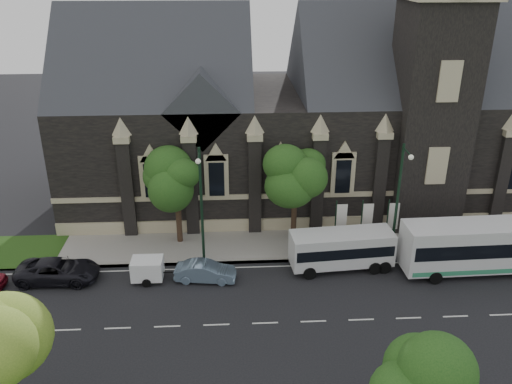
{
  "coord_description": "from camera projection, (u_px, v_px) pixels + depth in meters",
  "views": [
    {
      "loc": [
        -2.02,
        -26.33,
        20.5
      ],
      "look_at": [
        -0.23,
        6.0,
        6.21
      ],
      "focal_mm": 36.93,
      "sensor_mm": 36.0,
      "label": 1
    }
  ],
  "objects": [
    {
      "name": "tour_coach",
      "position": [
        494.0,
        245.0,
        37.14
      ],
      "size": [
        12.99,
        3.26,
        3.77
      ],
      "rotation": [
        0.0,
        0.0,
        0.03
      ],
      "color": "silver",
      "rests_on": "ground"
    },
    {
      "name": "banner_flag_center",
      "position": [
        365.0,
        219.0,
        40.11
      ],
      "size": [
        0.9,
        0.1,
        4.0
      ],
      "color": "black",
      "rests_on": "ground"
    },
    {
      "name": "sidewalk",
      "position": [
        256.0,
        246.0,
        41.08
      ],
      "size": [
        80.0,
        5.0,
        0.15
      ],
      "primitive_type": "cube",
      "color": "gray",
      "rests_on": "ground"
    },
    {
      "name": "shuttle_bus",
      "position": [
        342.0,
        248.0,
        37.65
      ],
      "size": [
        7.49,
        3.11,
        2.82
      ],
      "rotation": [
        0.0,
        0.0,
        0.08
      ],
      "color": "silver",
      "rests_on": "ground"
    },
    {
      "name": "street_lamp_mid",
      "position": [
        201.0,
        201.0,
        36.64
      ],
      "size": [
        0.36,
        1.88,
        9.0
      ],
      "color": "black",
      "rests_on": "ground"
    },
    {
      "name": "box_trailer",
      "position": [
        147.0,
        269.0,
        36.4
      ],
      "size": [
        3.1,
        1.82,
        1.66
      ],
      "rotation": [
        0.0,
        0.0,
        -0.01
      ],
      "color": "white",
      "rests_on": "ground"
    },
    {
      "name": "ground",
      "position": [
        265.0,
        323.0,
        32.43
      ],
      "size": [
        160.0,
        160.0,
        0.0
      ],
      "primitive_type": "plane",
      "color": "black",
      "rests_on": "ground"
    },
    {
      "name": "tree_park_east",
      "position": [
        426.0,
        368.0,
        22.36
      ],
      "size": [
        3.4,
        3.4,
        6.28
      ],
      "color": "black",
      "rests_on": "ground"
    },
    {
      "name": "tree_walk_left",
      "position": [
        179.0,
        174.0,
        39.6
      ],
      "size": [
        3.91,
        3.91,
        7.64
      ],
      "color": "black",
      "rests_on": "ground"
    },
    {
      "name": "museum",
      "position": [
        308.0,
        112.0,
        46.54
      ],
      "size": [
        40.0,
        17.7,
        29.9
      ],
      "color": "black",
      "rests_on": "ground"
    },
    {
      "name": "banner_flag_right",
      "position": [
        391.0,
        219.0,
        40.21
      ],
      "size": [
        0.9,
        0.1,
        4.0
      ],
      "color": "black",
      "rests_on": "ground"
    },
    {
      "name": "car_far_black",
      "position": [
        58.0,
        271.0,
        36.47
      ],
      "size": [
        5.72,
        2.8,
        1.57
      ],
      "primitive_type": "imported",
      "rotation": [
        0.0,
        0.0,
        1.53
      ],
      "color": "black",
      "rests_on": "ground"
    },
    {
      "name": "tree_walk_right",
      "position": [
        298.0,
        171.0,
        40.03
      ],
      "size": [
        4.08,
        4.08,
        7.8
      ],
      "color": "black",
      "rests_on": "ground"
    },
    {
      "name": "banner_flag_left",
      "position": [
        339.0,
        220.0,
        40.01
      ],
      "size": [
        0.9,
        0.1,
        4.0
      ],
      "color": "black",
      "rests_on": "ground"
    },
    {
      "name": "sedan",
      "position": [
        205.0,
        272.0,
        36.51
      ],
      "size": [
        4.37,
        1.96,
        1.39
      ],
      "primitive_type": "imported",
      "rotation": [
        0.0,
        0.0,
        1.45
      ],
      "color": "#6F89A1",
      "rests_on": "ground"
    },
    {
      "name": "street_lamp_near",
      "position": [
        399.0,
        197.0,
        37.35
      ],
      "size": [
        0.36,
        1.88,
        9.0
      ],
      "color": "black",
      "rests_on": "ground"
    }
  ]
}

